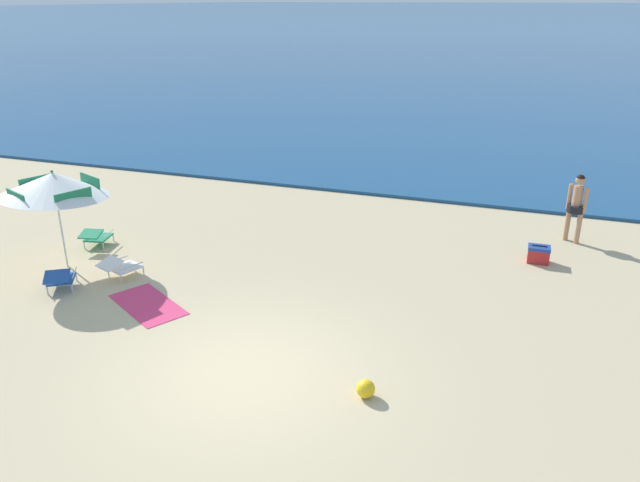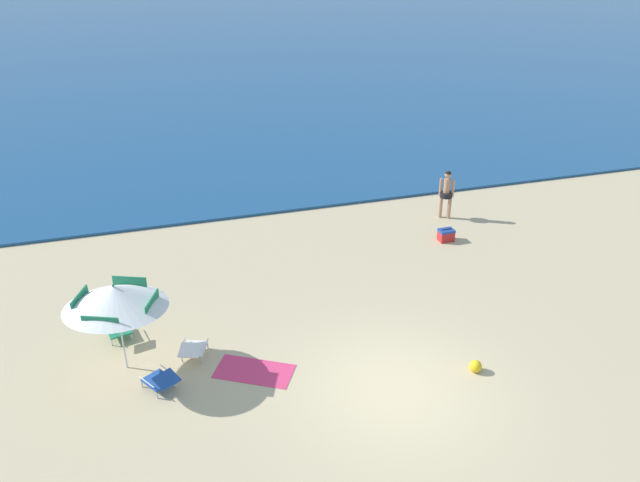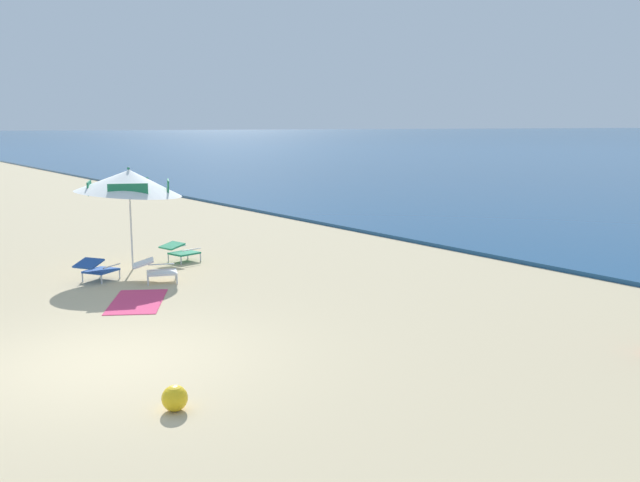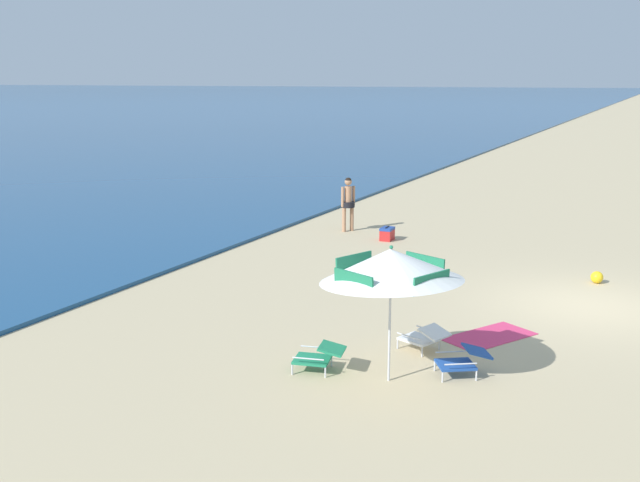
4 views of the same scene
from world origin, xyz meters
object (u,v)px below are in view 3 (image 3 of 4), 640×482
at_px(lounge_chair_beside_umbrella, 155,269).
at_px(beach_ball, 175,398).
at_px(beach_umbrella_striped_main, 129,182).
at_px(lounge_chair_under_umbrella, 180,250).
at_px(lounge_chair_facing_sea, 97,268).
at_px(beach_towel, 137,301).

bearing_deg(lounge_chair_beside_umbrella, beach_ball, -20.91).
xyz_separation_m(beach_umbrella_striped_main, lounge_chair_under_umbrella, (-0.13, 1.21, -1.68)).
distance_m(lounge_chair_under_umbrella, lounge_chair_facing_sea, 2.41).
distance_m(lounge_chair_beside_umbrella, beach_towel, 1.60).
bearing_deg(beach_umbrella_striped_main, lounge_chair_beside_umbrella, -3.95).
relative_size(lounge_chair_facing_sea, beach_ball, 3.38).
bearing_deg(lounge_chair_under_umbrella, lounge_chair_facing_sea, -69.06).
height_order(beach_umbrella_striped_main, lounge_chair_under_umbrella, beach_umbrella_striped_main).
distance_m(lounge_chair_under_umbrella, beach_ball, 8.73).
height_order(beach_umbrella_striped_main, beach_towel, beach_umbrella_striped_main).
relative_size(lounge_chair_facing_sea, beach_towel, 0.56).
relative_size(beach_umbrella_striped_main, lounge_chair_facing_sea, 3.13).
xyz_separation_m(lounge_chair_under_umbrella, beach_ball, (7.91, -3.69, -0.13)).
distance_m(lounge_chair_beside_umbrella, lounge_chair_facing_sea, 1.24).
distance_m(beach_umbrella_striped_main, lounge_chair_under_umbrella, 2.07).
bearing_deg(lounge_chair_under_umbrella, lounge_chair_beside_umbrella, -38.05).
bearing_deg(beach_umbrella_striped_main, lounge_chair_under_umbrella, 96.02).
relative_size(beach_umbrella_striped_main, beach_towel, 1.75).
xyz_separation_m(lounge_chair_under_umbrella, beach_towel, (2.97, -2.21, -0.27)).
bearing_deg(beach_towel, beach_umbrella_striped_main, 160.45).
xyz_separation_m(lounge_chair_facing_sea, beach_towel, (2.11, 0.03, -0.27)).
bearing_deg(beach_towel, lounge_chair_facing_sea, -179.06).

